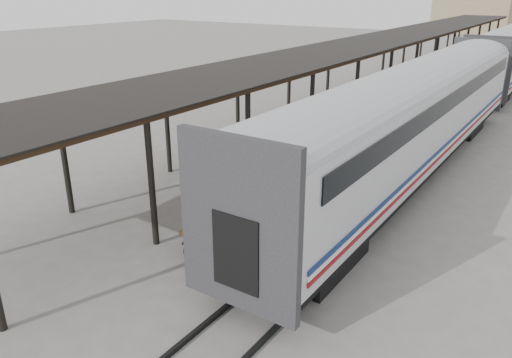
{
  "coord_description": "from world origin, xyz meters",
  "views": [
    {
      "loc": [
        8.85,
        -11.63,
        7.45
      ],
      "look_at": [
        0.58,
        0.67,
        1.7
      ],
      "focal_mm": 35.0,
      "sensor_mm": 36.0,
      "label": 1
    }
  ],
  "objects_px": {
    "baggage_cart": "(215,224)",
    "luggage_tug": "(375,102)",
    "pedestrian": "(347,104)",
    "porter": "(207,201)"
  },
  "relations": [
    {
      "from": "luggage_tug",
      "to": "pedestrian",
      "type": "bearing_deg",
      "value": -81.09
    },
    {
      "from": "porter",
      "to": "pedestrian",
      "type": "relative_size",
      "value": 0.89
    },
    {
      "from": "luggage_tug",
      "to": "porter",
      "type": "height_order",
      "value": "porter"
    },
    {
      "from": "porter",
      "to": "pedestrian",
      "type": "height_order",
      "value": "porter"
    },
    {
      "from": "pedestrian",
      "to": "baggage_cart",
      "type": "bearing_deg",
      "value": 93.45
    },
    {
      "from": "baggage_cart",
      "to": "luggage_tug",
      "type": "height_order",
      "value": "luggage_tug"
    },
    {
      "from": "baggage_cart",
      "to": "porter",
      "type": "bearing_deg",
      "value": -84.54
    },
    {
      "from": "baggage_cart",
      "to": "pedestrian",
      "type": "height_order",
      "value": "pedestrian"
    },
    {
      "from": "baggage_cart",
      "to": "porter",
      "type": "relative_size",
      "value": 1.54
    },
    {
      "from": "luggage_tug",
      "to": "baggage_cart",
      "type": "bearing_deg",
      "value": -59.53
    }
  ]
}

